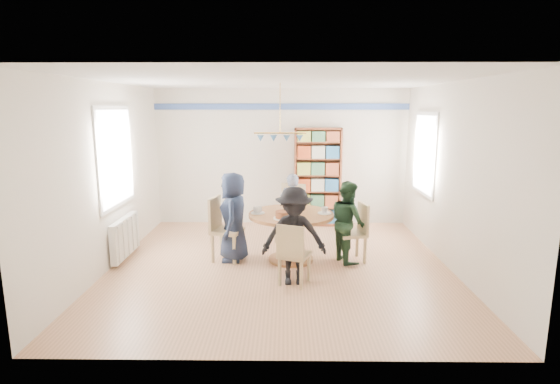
{
  "coord_description": "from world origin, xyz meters",
  "views": [
    {
      "loc": [
        0.08,
        -6.22,
        2.34
      ],
      "look_at": [
        0.0,
        0.4,
        1.05
      ],
      "focal_mm": 28.0,
      "sensor_mm": 36.0,
      "label": 1
    }
  ],
  "objects_px": {
    "chair_left": "(222,226)",
    "bookshelf": "(318,178)",
    "person_near": "(294,236)",
    "radiator": "(125,237)",
    "person_far": "(292,208)",
    "person_left": "(233,217)",
    "dining_table": "(291,226)",
    "chair_right": "(356,229)",
    "person_right": "(348,222)",
    "chair_near": "(293,252)",
    "chair_far": "(291,210)"
  },
  "relations": [
    {
      "from": "person_right",
      "to": "person_left",
      "type": "bearing_deg",
      "value": 70.48
    },
    {
      "from": "person_right",
      "to": "chair_far",
      "type": "bearing_deg",
      "value": 19.47
    },
    {
      "from": "chair_near",
      "to": "bookshelf",
      "type": "bearing_deg",
      "value": 80.02
    },
    {
      "from": "person_left",
      "to": "person_near",
      "type": "height_order",
      "value": "person_left"
    },
    {
      "from": "radiator",
      "to": "chair_near",
      "type": "xyz_separation_m",
      "value": [
        2.6,
        -1.03,
        0.12
      ]
    },
    {
      "from": "person_right",
      "to": "bookshelf",
      "type": "height_order",
      "value": "bookshelf"
    },
    {
      "from": "person_right",
      "to": "bookshelf",
      "type": "bearing_deg",
      "value": -10.39
    },
    {
      "from": "person_left",
      "to": "person_far",
      "type": "distance_m",
      "value": 1.28
    },
    {
      "from": "person_left",
      "to": "person_far",
      "type": "relative_size",
      "value": 1.12
    },
    {
      "from": "radiator",
      "to": "chair_near",
      "type": "bearing_deg",
      "value": -21.69
    },
    {
      "from": "person_far",
      "to": "person_near",
      "type": "relative_size",
      "value": 0.93
    },
    {
      "from": "chair_right",
      "to": "bookshelf",
      "type": "xyz_separation_m",
      "value": [
        -0.45,
        2.08,
        0.46
      ]
    },
    {
      "from": "dining_table",
      "to": "chair_right",
      "type": "bearing_deg",
      "value": 0.92
    },
    {
      "from": "bookshelf",
      "to": "radiator",
      "type": "bearing_deg",
      "value": -146.98
    },
    {
      "from": "chair_far",
      "to": "person_far",
      "type": "height_order",
      "value": "person_far"
    },
    {
      "from": "person_left",
      "to": "bookshelf",
      "type": "bearing_deg",
      "value": 144.93
    },
    {
      "from": "person_near",
      "to": "radiator",
      "type": "bearing_deg",
      "value": 157.71
    },
    {
      "from": "person_far",
      "to": "person_right",
      "type": "bearing_deg",
      "value": 144.51
    },
    {
      "from": "chair_far",
      "to": "person_far",
      "type": "relative_size",
      "value": 0.82
    },
    {
      "from": "dining_table",
      "to": "chair_far",
      "type": "relative_size",
      "value": 1.29
    },
    {
      "from": "person_left",
      "to": "person_right",
      "type": "height_order",
      "value": "person_left"
    },
    {
      "from": "chair_right",
      "to": "person_far",
      "type": "xyz_separation_m",
      "value": [
        -0.97,
        0.89,
        0.12
      ]
    },
    {
      "from": "chair_near",
      "to": "person_left",
      "type": "height_order",
      "value": "person_left"
    },
    {
      "from": "chair_far",
      "to": "person_left",
      "type": "distance_m",
      "value": 1.39
    },
    {
      "from": "bookshelf",
      "to": "person_far",
      "type": "bearing_deg",
      "value": -113.51
    },
    {
      "from": "radiator",
      "to": "person_right",
      "type": "distance_m",
      "value": 3.46
    },
    {
      "from": "bookshelf",
      "to": "person_right",
      "type": "bearing_deg",
      "value": -81.53
    },
    {
      "from": "dining_table",
      "to": "chair_far",
      "type": "distance_m",
      "value": 1.06
    },
    {
      "from": "chair_left",
      "to": "person_near",
      "type": "bearing_deg",
      "value": -40.58
    },
    {
      "from": "chair_left",
      "to": "bookshelf",
      "type": "height_order",
      "value": "bookshelf"
    },
    {
      "from": "chair_right",
      "to": "bookshelf",
      "type": "distance_m",
      "value": 2.18
    },
    {
      "from": "chair_left",
      "to": "dining_table",
      "type": "bearing_deg",
      "value": -1.63
    },
    {
      "from": "chair_left",
      "to": "person_near",
      "type": "relative_size",
      "value": 0.75
    },
    {
      "from": "radiator",
      "to": "chair_left",
      "type": "xyz_separation_m",
      "value": [
        1.53,
        -0.03,
        0.19
      ]
    },
    {
      "from": "chair_right",
      "to": "person_left",
      "type": "relative_size",
      "value": 0.66
    },
    {
      "from": "person_right",
      "to": "bookshelf",
      "type": "distance_m",
      "value": 2.16
    },
    {
      "from": "chair_near",
      "to": "person_near",
      "type": "xyz_separation_m",
      "value": [
        0.02,
        0.07,
        0.19
      ]
    },
    {
      "from": "person_left",
      "to": "bookshelf",
      "type": "xyz_separation_m",
      "value": [
        1.43,
        2.09,
        0.27
      ]
    },
    {
      "from": "radiator",
      "to": "chair_left",
      "type": "height_order",
      "value": "chair_left"
    },
    {
      "from": "person_right",
      "to": "person_far",
      "type": "relative_size",
      "value": 1.02
    },
    {
      "from": "radiator",
      "to": "bookshelf",
      "type": "xyz_separation_m",
      "value": [
        3.14,
        2.04,
        0.61
      ]
    },
    {
      "from": "chair_left",
      "to": "radiator",
      "type": "bearing_deg",
      "value": 179.02
    },
    {
      "from": "dining_table",
      "to": "chair_near",
      "type": "bearing_deg",
      "value": -89.5
    },
    {
      "from": "person_far",
      "to": "chair_left",
      "type": "bearing_deg",
      "value": 50.78
    },
    {
      "from": "chair_near",
      "to": "radiator",
      "type": "bearing_deg",
      "value": 158.31
    },
    {
      "from": "person_left",
      "to": "chair_far",
      "type": "bearing_deg",
      "value": 138.91
    },
    {
      "from": "chair_near",
      "to": "person_right",
      "type": "distance_m",
      "value": 1.3
    },
    {
      "from": "radiator",
      "to": "person_far",
      "type": "bearing_deg",
      "value": 17.91
    },
    {
      "from": "chair_left",
      "to": "bookshelf",
      "type": "xyz_separation_m",
      "value": [
        1.61,
        2.07,
        0.41
      ]
    },
    {
      "from": "dining_table",
      "to": "person_far",
      "type": "bearing_deg",
      "value": 88.07
    }
  ]
}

